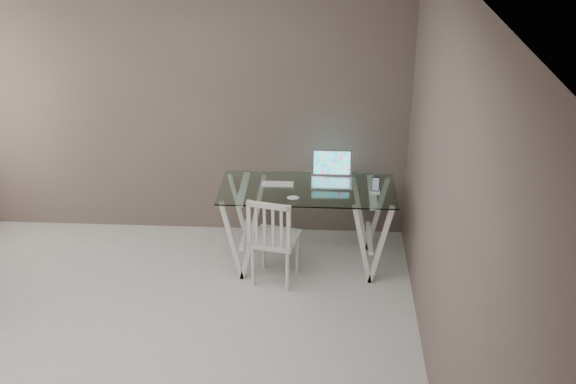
% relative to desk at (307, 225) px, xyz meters
% --- Properties ---
extents(room, '(4.50, 4.52, 2.71)m').
position_rel_desk_xyz_m(room, '(-1.16, -1.61, 1.33)').
color(room, beige).
rests_on(room, ground).
extents(desk, '(1.50, 0.70, 0.75)m').
position_rel_desk_xyz_m(desk, '(0.00, 0.00, 0.00)').
color(desk, silver).
rests_on(desk, ground).
extents(chair, '(0.45, 0.45, 0.82)m').
position_rel_desk_xyz_m(chair, '(-0.27, -0.34, 0.07)').
color(chair, silver).
rests_on(chair, ground).
extents(laptop, '(0.35, 0.33, 0.24)m').
position_rel_desk_xyz_m(laptop, '(0.21, 0.17, 0.42)').
color(laptop, silver).
rests_on(laptop, desk).
extents(keyboard, '(0.30, 0.13, 0.01)m').
position_rel_desk_xyz_m(keyboard, '(-0.26, 0.05, 0.37)').
color(keyboard, silver).
rests_on(keyboard, desk).
extents(mouse, '(0.10, 0.06, 0.03)m').
position_rel_desk_xyz_m(mouse, '(-0.11, -0.23, 0.38)').
color(mouse, silver).
rests_on(mouse, desk).
extents(phone_dock, '(0.08, 0.08, 0.14)m').
position_rel_desk_xyz_m(phone_dock, '(0.57, -0.06, 0.40)').
color(phone_dock, white).
rests_on(phone_dock, desk).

